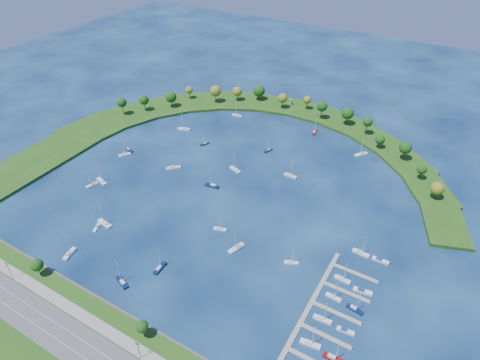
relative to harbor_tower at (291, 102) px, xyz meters
The scene contains 38 objects.
ground 121.63m from the harbor_tower, 83.26° to the right, with size 700.00×700.00×0.00m, color #07173E.
south_shoreline 244.04m from the harbor_tower, 86.64° to the right, with size 420.00×43.10×11.60m.
breakwater 78.89m from the harbor_tower, 114.00° to the right, with size 286.74×247.64×2.00m.
breakwater_trees 31.61m from the harbor_tower, 94.26° to the right, with size 241.42×90.31×14.63m.
harbor_tower is the anchor object (origin of this frame).
dock_system 207.24m from the harbor_tower, 61.28° to the right, with size 24.28×82.00×1.60m.
moored_boat_0 143.57m from the harbor_tower, 117.75° to the right, with size 6.63×8.50×12.58m.
moored_boat_1 46.23m from the harbor_tower, 41.91° to the right, with size 3.77×8.42×11.96m.
moored_boat_2 93.81m from the harbor_tower, 124.57° to the right, with size 9.86×5.56×13.98m.
moored_boat_3 173.87m from the harbor_tower, 110.21° to the right, with size 4.22×7.92×11.21m.
moored_boat_4 125.97m from the harbor_tower, 87.70° to the right, with size 9.35×3.53×13.42m.
moored_boat_5 170.28m from the harbor_tower, 74.44° to the right, with size 5.60×9.90×14.03m.
moored_boat_6 211.04m from the harbor_tower, 87.17° to the right, with size 9.38×5.60×13.33m.
moored_boat_7 187.11m from the harbor_tower, 98.28° to the right, with size 10.16×4.08×14.52m.
moored_boat_8 167.72m from the harbor_tower, 110.09° to the right, with size 9.72×4.91×13.77m.
moored_boat_9 191.71m from the harbor_tower, 98.60° to the right, with size 4.07×6.77×9.62m.
moored_boat_10 91.14m from the harbor_tower, 107.53° to the right, with size 4.89×7.03×10.16m.
moored_boat_11 125.66m from the harbor_tower, 102.89° to the right, with size 8.30×8.72×13.83m.
moored_boat_12 100.64m from the harbor_tower, 65.07° to the right, with size 8.51×2.43×12.50m.
moored_boat_13 73.19m from the harbor_tower, 77.15° to the right, with size 4.27×7.13×10.14m.
moored_boat_14 139.00m from the harbor_tower, 119.61° to the right, with size 7.69×3.55×10.91m.
moored_boat_15 175.03m from the harbor_tower, 64.91° to the right, with size 7.31×4.77×10.48m.
moored_boat_16 212.40m from the harbor_tower, 96.96° to the right, with size 4.45×9.07×12.85m.
moored_boat_17 85.73m from the harbor_tower, 30.18° to the right, with size 7.98×9.22×14.08m.
moored_boat_18 159.19m from the harbor_tower, 78.98° to the right, with size 7.58×4.29×10.75m.
moored_boat_19 47.89m from the harbor_tower, 128.63° to the right, with size 8.50×3.27×12.17m.
moored_boat_20 195.83m from the harbor_tower, 84.10° to the right, with size 3.05×8.83×12.76m.
moored_boat_21 103.91m from the harbor_tower, 85.40° to the right, with size 9.42×5.43×13.36m.
docked_boat_2 219.18m from the harbor_tower, 62.92° to the right, with size 8.89×3.46×12.73m.
docked_boat_3 225.21m from the harbor_tower, 60.68° to the right, with size 8.93×2.92×12.96m.
docked_boat_4 207.19m from the harbor_tower, 61.21° to the right, with size 8.37×2.75×12.14m.
docked_boat_5 212.67m from the harbor_tower, 58.77° to the right, with size 7.73×2.75×1.55m.
docked_boat_6 195.29m from the harbor_tower, 59.26° to the right, with size 7.54×2.49×10.94m.
docked_boat_7 202.03m from the harbor_tower, 56.91° to the right, with size 8.06×3.42×11.48m.
docked_boat_8 184.99m from the harbor_tower, 57.35° to the right, with size 8.05×2.62×11.69m.
docked_boat_9 192.46m from the harbor_tower, 55.05° to the right, with size 9.04×3.60×1.79m.
docked_boat_10 168.98m from the harbor_tower, 52.79° to the right, with size 8.92×3.03×12.90m.
docked_boat_11 175.09m from the harbor_tower, 50.16° to the right, with size 8.35×2.43×1.70m.
Camera 1 is at (109.88, -172.45, 155.85)m, focal length 30.91 mm.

